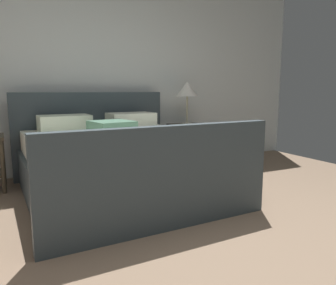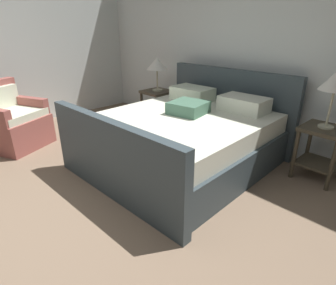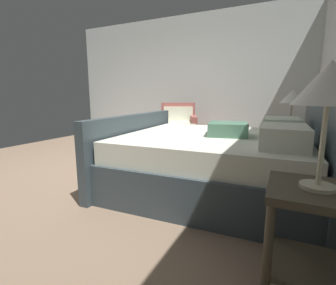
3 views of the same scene
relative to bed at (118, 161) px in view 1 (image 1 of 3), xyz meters
name	(u,v)px [view 1 (image 1 of 3)]	position (x,y,z in m)	size (l,w,h in m)	color
ground_plane	(228,262)	(0.19, -1.66, -0.35)	(6.24, 5.65, 0.02)	#816853
wall_back	(102,64)	(0.19, 1.23, 1.08)	(6.36, 0.12, 2.85)	silver
bed	(118,161)	(0.00, 0.00, 0.00)	(2.01, 2.19, 1.06)	#354146
nightstand_right	(187,138)	(1.28, 0.82, 0.06)	(0.44, 0.44, 0.60)	#403729
table_lamp_right	(187,90)	(1.28, 0.82, 0.74)	(0.31, 0.31, 0.60)	#B7B293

